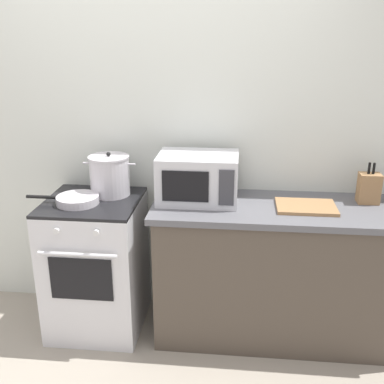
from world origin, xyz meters
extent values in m
cube|color=silver|center=(0.30, 0.97, 1.25)|extent=(4.40, 0.10, 2.50)
cube|color=#4C4238|center=(0.90, 0.62, 0.44)|extent=(1.64, 0.56, 0.88)
cube|color=#59595E|center=(0.90, 0.62, 0.90)|extent=(1.70, 0.60, 0.04)
cube|color=silver|center=(-0.35, 0.60, 0.45)|extent=(0.60, 0.60, 0.90)
cube|color=black|center=(-0.35, 0.60, 0.91)|extent=(0.60, 0.60, 0.02)
cube|color=black|center=(-0.35, 0.30, 0.52)|extent=(0.39, 0.01, 0.28)
cylinder|color=silver|center=(-0.35, 0.27, 0.70)|extent=(0.48, 0.02, 0.02)
cylinder|color=silver|center=(-0.47, 0.29, 0.84)|extent=(0.04, 0.02, 0.04)
cylinder|color=silver|center=(-0.23, 0.29, 0.84)|extent=(0.04, 0.02, 0.04)
cylinder|color=silver|center=(-0.26, 0.73, 1.04)|extent=(0.26, 0.26, 0.25)
cylinder|color=silver|center=(-0.26, 0.73, 1.18)|extent=(0.27, 0.27, 0.01)
sphere|color=black|center=(-0.26, 0.73, 1.20)|extent=(0.03, 0.03, 0.03)
cylinder|color=silver|center=(-0.41, 0.73, 1.13)|extent=(0.05, 0.01, 0.01)
cylinder|color=silver|center=(-0.11, 0.73, 1.13)|extent=(0.05, 0.01, 0.01)
cylinder|color=silver|center=(-0.42, 0.54, 0.95)|extent=(0.27, 0.27, 0.05)
cylinder|color=black|center=(-0.65, 0.54, 0.96)|extent=(0.20, 0.02, 0.02)
cube|color=silver|center=(0.33, 0.68, 1.07)|extent=(0.50, 0.36, 0.30)
cube|color=black|center=(0.27, 0.50, 1.07)|extent=(0.28, 0.01, 0.19)
cube|color=#38383D|center=(0.51, 0.50, 1.07)|extent=(0.09, 0.01, 0.22)
cube|color=#997047|center=(1.00, 0.60, 0.93)|extent=(0.36, 0.26, 0.02)
cube|color=#997047|center=(1.40, 0.74, 1.02)|extent=(0.13, 0.10, 0.19)
cylinder|color=black|center=(1.38, 0.74, 1.15)|extent=(0.02, 0.02, 0.07)
cylinder|color=black|center=(1.41, 0.74, 1.15)|extent=(0.02, 0.02, 0.07)
camera|label=1|loc=(0.57, -2.09, 1.95)|focal=43.25mm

